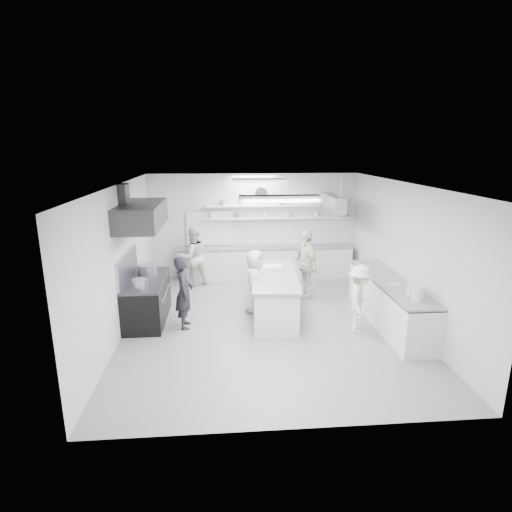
{
  "coord_description": "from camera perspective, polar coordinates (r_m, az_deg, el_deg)",
  "views": [
    {
      "loc": [
        -0.91,
        -8.26,
        3.74
      ],
      "look_at": [
        -0.18,
        0.6,
        1.36
      ],
      "focal_mm": 28.87,
      "sensor_mm": 36.0,
      "label": 1
    }
  ],
  "objects": [
    {
      "name": "exhaust_hood",
      "position": [
        8.93,
        -15.63,
        5.46
      ],
      "size": [
        0.85,
        2.0,
        0.5
      ],
      "primitive_type": "cube",
      "color": "#333336",
      "rests_on": "wall_left"
    },
    {
      "name": "bowl_right",
      "position": [
        8.91,
        18.46,
        -3.96
      ],
      "size": [
        0.28,
        0.28,
        0.05
      ],
      "primitive_type": "imported",
      "rotation": [
        0.0,
        0.0,
        0.34
      ],
      "color": "silver",
      "rests_on": "right_counter"
    },
    {
      "name": "pot_rack",
      "position": [
        11.14,
        10.55,
        7.28
      ],
      "size": [
        0.3,
        1.6,
        0.4
      ],
      "primitive_type": "cube",
      "color": "#9EA1AB",
      "rests_on": "ceiling"
    },
    {
      "name": "shelf_lower",
      "position": [
        11.91,
        3.14,
        5.32
      ],
      "size": [
        4.2,
        0.26,
        0.04
      ],
      "primitive_type": "cube",
      "color": "silver",
      "rests_on": "wall_back"
    },
    {
      "name": "cook_back",
      "position": [
        11.38,
        -8.7,
        -0.08
      ],
      "size": [
        0.99,
        0.91,
        1.64
      ],
      "primitive_type": "imported",
      "rotation": [
        0.0,
        0.0,
        -2.68
      ],
      "color": "silver",
      "rests_on": "floor"
    },
    {
      "name": "wall_right",
      "position": [
        9.41,
        20.0,
        0.27
      ],
      "size": [
        0.04,
        7.0,
        3.0
      ],
      "primitive_type": "cube",
      "color": "silver",
      "rests_on": "floor"
    },
    {
      "name": "shelf_upper",
      "position": [
        11.85,
        3.16,
        6.98
      ],
      "size": [
        4.2,
        0.26,
        0.04
      ],
      "primitive_type": "cube",
      "color": "silver",
      "rests_on": "wall_back"
    },
    {
      "name": "light_fixture_rear",
      "position": [
        10.13,
        0.46,
        10.43
      ],
      "size": [
        1.3,
        0.25,
        0.1
      ],
      "primitive_type": "cube",
      "color": "silver",
      "rests_on": "ceiling"
    },
    {
      "name": "cook_island_right",
      "position": [
        10.41,
        6.92,
        -1.16
      ],
      "size": [
        0.67,
        1.09,
        1.74
      ],
      "primitive_type": "imported",
      "rotation": [
        0.0,
        0.0,
        -1.31
      ],
      "color": "silver",
      "rests_on": "floor"
    },
    {
      "name": "wall_front",
      "position": [
        5.34,
        5.64,
        -9.92
      ],
      "size": [
        6.0,
        0.04,
        3.0
      ],
      "primitive_type": "cube",
      "color": "silver",
      "rests_on": "floor"
    },
    {
      "name": "cook_right",
      "position": [
        8.71,
        14.21,
        -5.81
      ],
      "size": [
        0.83,
        1.06,
        1.44
      ],
      "primitive_type": "imported",
      "rotation": [
        0.0,
        0.0,
        1.21
      ],
      "color": "silver",
      "rests_on": "floor"
    },
    {
      "name": "wall_clock",
      "position": [
        11.84,
        0.7,
        8.7
      ],
      "size": [
        0.32,
        0.05,
        0.32
      ],
      "primitive_type": "cylinder",
      "rotation": [
        1.57,
        0.0,
        0.0
      ],
      "color": "white",
      "rests_on": "wall_back"
    },
    {
      "name": "stove",
      "position": [
        9.41,
        -14.82,
        -6.02
      ],
      "size": [
        0.8,
        1.8,
        0.9
      ],
      "primitive_type": "cube",
      "color": "black",
      "rests_on": "floor"
    },
    {
      "name": "right_counter",
      "position": [
        9.4,
        17.99,
        -6.17
      ],
      "size": [
        0.74,
        3.3,
        0.94
      ],
      "primitive_type": "cube",
      "color": "silver",
      "rests_on": "floor"
    },
    {
      "name": "ceiling",
      "position": [
        8.34,
        1.59,
        9.94
      ],
      "size": [
        6.0,
        7.0,
        0.02
      ],
      "primitive_type": "cube",
      "color": "white",
      "rests_on": "wall_back"
    },
    {
      "name": "light_fixture_front",
      "position": [
        6.57,
        3.32,
        7.95
      ],
      "size": [
        1.3,
        0.25,
        0.1
      ],
      "primitive_type": "cube",
      "color": "silver",
      "rests_on": "ceiling"
    },
    {
      "name": "cook_stove",
      "position": [
        8.78,
        -9.95,
        -4.99
      ],
      "size": [
        0.4,
        0.59,
        1.56
      ],
      "primitive_type": "imported",
      "rotation": [
        0.0,
        0.0,
        1.62
      ],
      "color": "black",
      "rests_on": "floor"
    },
    {
      "name": "pass_through_window",
      "position": [
        11.97,
        -6.51,
        3.83
      ],
      "size": [
        1.3,
        0.04,
        1.0
      ],
      "primitive_type": "cube",
      "color": "black",
      "rests_on": "wall_back"
    },
    {
      "name": "bowl_island_a",
      "position": [
        9.37,
        3.25,
        -2.48
      ],
      "size": [
        0.31,
        0.31,
        0.06
      ],
      "primitive_type": "imported",
      "rotation": [
        0.0,
        0.0,
        0.37
      ],
      "color": "#9EA1AB",
      "rests_on": "prep_island"
    },
    {
      "name": "floor",
      "position": [
        9.12,
        1.46,
        -9.34
      ],
      "size": [
        6.0,
        7.0,
        0.02
      ],
      "primitive_type": "cube",
      "color": "gray",
      "rests_on": "ground"
    },
    {
      "name": "prep_island",
      "position": [
        9.42,
        2.6,
        -5.47
      ],
      "size": [
        1.13,
        2.53,
        0.91
      ],
      "primitive_type": "cube",
      "rotation": [
        0.0,
        0.0,
        -0.09
      ],
      "color": "silver",
      "rests_on": "floor"
    },
    {
      "name": "wall_left",
      "position": [
        8.81,
        -18.27,
        -0.54
      ],
      "size": [
        0.04,
        7.0,
        3.0
      ],
      "primitive_type": "cube",
      "color": "silver",
      "rests_on": "floor"
    },
    {
      "name": "bowl_island_b",
      "position": [
        9.75,
        0.9,
        -1.75
      ],
      "size": [
        0.25,
        0.25,
        0.06
      ],
      "primitive_type": "imported",
      "rotation": [
        0.0,
        0.0,
        -0.26
      ],
      "color": "silver",
      "rests_on": "prep_island"
    },
    {
      "name": "wall_back",
      "position": [
        12.0,
        -0.29,
        4.2
      ],
      "size": [
        6.0,
        0.04,
        3.0
      ],
      "primitive_type": "cube",
      "color": "silver",
      "rests_on": "floor"
    },
    {
      "name": "cook_island_left",
      "position": [
        9.49,
        -0.17,
        -3.5
      ],
      "size": [
        0.7,
        0.84,
        1.47
      ],
      "primitive_type": "imported",
      "rotation": [
        0.0,
        0.0,
        1.2
      ],
      "color": "silver",
      "rests_on": "floor"
    },
    {
      "name": "back_counter",
      "position": [
        11.98,
        1.26,
        -0.94
      ],
      "size": [
        5.0,
        0.6,
        0.92
      ],
      "primitive_type": "cube",
      "color": "silver",
      "rests_on": "floor"
    },
    {
      "name": "stove_pot",
      "position": [
        9.47,
        -14.8,
        -2.0
      ],
      "size": [
        0.41,
        0.41,
        0.3
      ],
      "primitive_type": "cylinder",
      "color": "#9EA1AB",
      "rests_on": "stove"
    }
  ]
}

